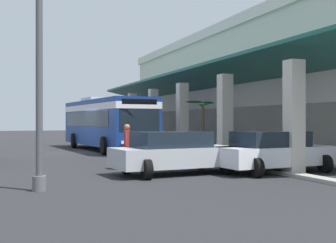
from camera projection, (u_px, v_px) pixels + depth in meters
ground at (204, 149)px, 28.82m from camera, size 120.00×120.00×0.00m
curb_strip at (161, 150)px, 27.01m from camera, size 36.26×0.50×0.12m
plaza_building at (294, 91)px, 30.39m from camera, size 30.51×16.19×7.75m
transit_bus at (106, 121)px, 27.84m from camera, size 11.39×3.57×3.34m
parked_sedan_silver at (175, 152)px, 15.33m from camera, size 2.73×4.56×1.47m
parked_sedan_white at (273, 151)px, 15.83m from camera, size 2.74×4.56×1.47m
pedestrian at (127, 144)px, 16.79m from camera, size 0.65×0.37×1.72m
potted_palm at (203, 144)px, 23.86m from camera, size 1.50×1.78×2.93m
lot_light_pole at (39, 20)px, 11.66m from camera, size 0.60×0.60×8.38m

